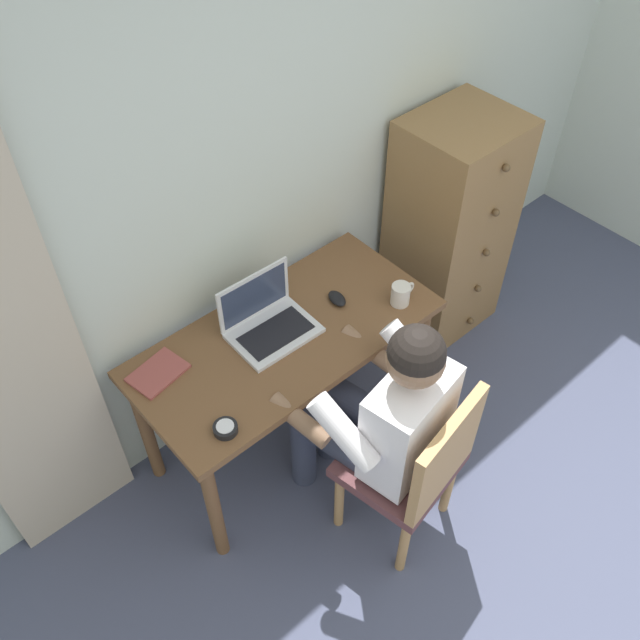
{
  "coord_description": "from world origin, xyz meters",
  "views": [
    {
      "loc": [
        -1.45,
        0.34,
        2.79
      ],
      "look_at": [
        -0.22,
        1.72,
        0.82
      ],
      "focal_mm": 38.84,
      "sensor_mm": 36.0,
      "label": 1
    }
  ],
  "objects_px": {
    "desk_clock": "(225,428)",
    "coffee_mug": "(401,294)",
    "chair": "(416,465)",
    "desk": "(286,352)",
    "computer_mouse": "(337,298)",
    "notebook_pad": "(158,373)",
    "person_seated": "(380,412)",
    "laptop": "(267,320)",
    "dresser": "(449,229)"
  },
  "relations": [
    {
      "from": "dresser",
      "to": "computer_mouse",
      "type": "xyz_separation_m",
      "value": [
        -0.84,
        -0.09,
        0.13
      ]
    },
    {
      "from": "chair",
      "to": "notebook_pad",
      "type": "height_order",
      "value": "chair"
    },
    {
      "from": "person_seated",
      "to": "laptop",
      "type": "relative_size",
      "value": 3.43
    },
    {
      "from": "desk_clock",
      "to": "coffee_mug",
      "type": "xyz_separation_m",
      "value": [
        0.93,
        0.04,
        0.03
      ]
    },
    {
      "from": "laptop",
      "to": "computer_mouse",
      "type": "relative_size",
      "value": 3.45
    },
    {
      "from": "chair",
      "to": "coffee_mug",
      "type": "xyz_separation_m",
      "value": [
        0.41,
        0.5,
        0.28
      ]
    },
    {
      "from": "dresser",
      "to": "notebook_pad",
      "type": "height_order",
      "value": "dresser"
    },
    {
      "from": "chair",
      "to": "person_seated",
      "type": "distance_m",
      "value": 0.26
    },
    {
      "from": "desk",
      "to": "dresser",
      "type": "xyz_separation_m",
      "value": [
        1.13,
        0.09,
        -0.01
      ]
    },
    {
      "from": "chair",
      "to": "person_seated",
      "type": "bearing_deg",
      "value": 98.96
    },
    {
      "from": "dresser",
      "to": "computer_mouse",
      "type": "height_order",
      "value": "dresser"
    },
    {
      "from": "desk_clock",
      "to": "chair",
      "type": "bearing_deg",
      "value": -41.23
    },
    {
      "from": "desk",
      "to": "notebook_pad",
      "type": "bearing_deg",
      "value": 160.99
    },
    {
      "from": "laptop",
      "to": "desk_clock",
      "type": "bearing_deg",
      "value": -145.67
    },
    {
      "from": "coffee_mug",
      "to": "desk_clock",
      "type": "bearing_deg",
      "value": -177.67
    },
    {
      "from": "notebook_pad",
      "to": "dresser",
      "type": "bearing_deg",
      "value": -12.97
    },
    {
      "from": "desk_clock",
      "to": "notebook_pad",
      "type": "height_order",
      "value": "desk_clock"
    },
    {
      "from": "computer_mouse",
      "to": "coffee_mug",
      "type": "bearing_deg",
      "value": -32.92
    },
    {
      "from": "dresser",
      "to": "computer_mouse",
      "type": "relative_size",
      "value": 12.0
    },
    {
      "from": "laptop",
      "to": "dresser",
      "type": "bearing_deg",
      "value": 0.97
    },
    {
      "from": "computer_mouse",
      "to": "desk_clock",
      "type": "xyz_separation_m",
      "value": [
        -0.74,
        -0.22,
        -0.0
      ]
    },
    {
      "from": "laptop",
      "to": "notebook_pad",
      "type": "bearing_deg",
      "value": 168.37
    },
    {
      "from": "computer_mouse",
      "to": "chair",
      "type": "bearing_deg",
      "value": -97.19
    },
    {
      "from": "laptop",
      "to": "coffee_mug",
      "type": "height_order",
      "value": "laptop"
    },
    {
      "from": "desk_clock",
      "to": "coffee_mug",
      "type": "bearing_deg",
      "value": 2.33
    },
    {
      "from": "notebook_pad",
      "to": "desk_clock",
      "type": "bearing_deg",
      "value": -94.28
    },
    {
      "from": "chair",
      "to": "desk_clock",
      "type": "distance_m",
      "value": 0.75
    },
    {
      "from": "notebook_pad",
      "to": "chair",
      "type": "bearing_deg",
      "value": -66.39
    },
    {
      "from": "chair",
      "to": "computer_mouse",
      "type": "distance_m",
      "value": 0.76
    },
    {
      "from": "dresser",
      "to": "laptop",
      "type": "bearing_deg",
      "value": -179.03
    },
    {
      "from": "desk",
      "to": "desk_clock",
      "type": "distance_m",
      "value": 0.51
    },
    {
      "from": "chair",
      "to": "laptop",
      "type": "xyz_separation_m",
      "value": [
        -0.11,
        0.75,
        0.29
      ]
    },
    {
      "from": "computer_mouse",
      "to": "desk_clock",
      "type": "distance_m",
      "value": 0.77
    },
    {
      "from": "dresser",
      "to": "notebook_pad",
      "type": "xyz_separation_m",
      "value": [
        -1.62,
        0.08,
        0.12
      ]
    },
    {
      "from": "chair",
      "to": "person_seated",
      "type": "height_order",
      "value": "person_seated"
    },
    {
      "from": "desk",
      "to": "person_seated",
      "type": "relative_size",
      "value": 1.07
    },
    {
      "from": "chair",
      "to": "notebook_pad",
      "type": "xyz_separation_m",
      "value": [
        -0.57,
        0.85,
        0.24
      ]
    },
    {
      "from": "dresser",
      "to": "coffee_mug",
      "type": "distance_m",
      "value": 0.72
    },
    {
      "from": "chair",
      "to": "coffee_mug",
      "type": "bearing_deg",
      "value": 51.06
    },
    {
      "from": "computer_mouse",
      "to": "coffee_mug",
      "type": "distance_m",
      "value": 0.27
    },
    {
      "from": "desk",
      "to": "desk_clock",
      "type": "xyz_separation_m",
      "value": [
        -0.45,
        -0.21,
        0.12
      ]
    },
    {
      "from": "notebook_pad",
      "to": "desk",
      "type": "bearing_deg",
      "value": -29.31
    },
    {
      "from": "desk",
      "to": "notebook_pad",
      "type": "xyz_separation_m",
      "value": [
        -0.49,
        0.17,
        0.11
      ]
    },
    {
      "from": "chair",
      "to": "computer_mouse",
      "type": "height_order",
      "value": "chair"
    },
    {
      "from": "person_seated",
      "to": "desk_clock",
      "type": "bearing_deg",
      "value": 150.45
    },
    {
      "from": "dresser",
      "to": "desk_clock",
      "type": "distance_m",
      "value": 1.61
    },
    {
      "from": "desk_clock",
      "to": "coffee_mug",
      "type": "distance_m",
      "value": 0.94
    },
    {
      "from": "computer_mouse",
      "to": "coffee_mug",
      "type": "relative_size",
      "value": 0.83
    },
    {
      "from": "chair",
      "to": "desk_clock",
      "type": "xyz_separation_m",
      "value": [
        -0.53,
        0.46,
        0.25
      ]
    },
    {
      "from": "laptop",
      "to": "desk",
      "type": "bearing_deg",
      "value": -68.77
    }
  ]
}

